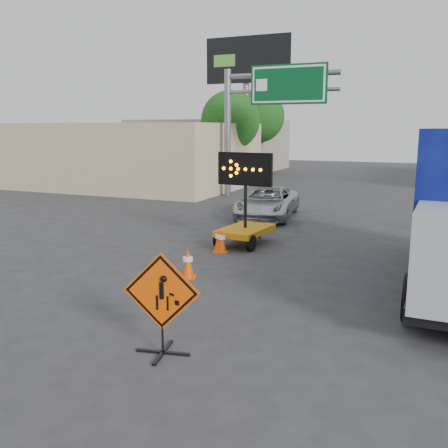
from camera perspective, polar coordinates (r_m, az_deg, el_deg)
The scene contains 13 objects.
ground at distance 9.36m, azimuth -6.11°, elevation -12.64°, with size 100.00×100.00×0.00m, color #2D2D30.
storefront_left_near at distance 33.01m, azimuth -10.39°, elevation 7.76°, with size 14.00×10.00×4.00m, color #C0B18B.
storefront_left_far at distance 45.73m, azimuth -1.61°, elevation 9.02°, with size 12.00×10.00×4.40m, color gray.
highway_gantry at distance 26.88m, azimuth 4.56°, elevation 13.76°, with size 6.18×0.38×6.90m.
billboard at distance 35.81m, azimuth 2.70°, elevation 16.74°, with size 6.10×0.54×9.85m.
tree_left_near at distance 31.90m, azimuth 0.74°, elevation 11.72°, with size 3.71×3.71×6.03m.
tree_left_far at distance 39.73m, azimuth 3.92°, elevation 12.17°, with size 4.10×4.10×6.66m.
construction_sign at distance 8.37m, azimuth -7.13°, elevation -8.74°, with size 1.30×0.93×1.75m.
arrow_board at distance 16.11m, azimuth 2.44°, elevation -0.05°, with size 1.88×2.21×2.97m.
pickup_truck at distance 21.03m, azimuth 4.98°, elevation 2.45°, with size 2.13×4.62×1.28m, color silver.
cone_a at distance 12.60m, azimuth -4.16°, elevation -4.47°, with size 0.50×0.50×0.78m.
cone_b at distance 15.18m, azimuth -0.57°, elevation -1.80°, with size 0.52×0.52×0.77m.
cone_c at distance 15.11m, azimuth -0.28°, elevation -1.93°, with size 0.41×0.41×0.74m.
Camera 1 is at (4.27, -7.44, 3.73)m, focal length 40.00 mm.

